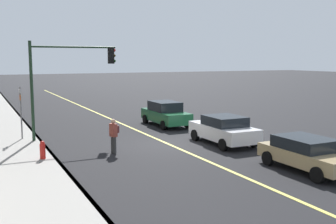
% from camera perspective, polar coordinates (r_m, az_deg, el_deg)
% --- Properties ---
extents(ground, '(200.00, 200.00, 0.00)m').
position_cam_1_polar(ground, '(21.17, 0.08, -4.58)').
color(ground, black).
extents(sidewalk_slab, '(80.00, 3.65, 0.15)m').
position_cam_1_polar(sidewalk_slab, '(19.17, -21.32, -6.18)').
color(sidewalk_slab, gray).
rests_on(sidewalk_slab, ground).
extents(curb_edge, '(80.00, 0.16, 0.15)m').
position_cam_1_polar(curb_edge, '(19.37, -16.14, -5.81)').
color(curb_edge, slate).
rests_on(curb_edge, ground).
extents(lane_stripe_center, '(80.00, 0.16, 0.01)m').
position_cam_1_polar(lane_stripe_center, '(21.17, 0.08, -4.56)').
color(lane_stripe_center, '#D8CC4C').
rests_on(lane_stripe_center, ground).
extents(car_green, '(4.44, 1.92, 1.61)m').
position_cam_1_polar(car_green, '(26.88, -0.36, -0.20)').
color(car_green, '#1E6038').
rests_on(car_green, ground).
extents(car_tan, '(4.12, 2.02, 1.32)m').
position_cam_1_polar(car_tan, '(17.13, 19.12, -5.50)').
color(car_tan, tan).
rests_on(car_tan, ground).
extents(car_white, '(4.17, 2.05, 1.49)m').
position_cam_1_polar(car_white, '(21.33, 7.88, -2.45)').
color(car_white, silver).
rests_on(car_white, ground).
extents(pedestrian_with_backpack, '(0.43, 0.43, 1.65)m').
position_cam_1_polar(pedestrian_with_backpack, '(19.16, -7.67, -3.03)').
color(pedestrian_with_backpack, '#383838').
rests_on(pedestrian_with_backpack, ground).
extents(traffic_light_mast, '(0.28, 4.68, 5.37)m').
position_cam_1_polar(traffic_light_mast, '(22.43, -14.09, 5.49)').
color(traffic_light_mast, '#1E3823').
rests_on(traffic_light_mast, ground).
extents(street_sign_post, '(0.60, 0.08, 2.95)m').
position_cam_1_polar(street_sign_post, '(23.02, -20.08, 0.32)').
color(street_sign_post, slate).
rests_on(street_sign_post, ground).
extents(fire_hydrant, '(0.24, 0.24, 0.94)m').
position_cam_1_polar(fire_hydrant, '(18.31, -17.30, -5.38)').
color(fire_hydrant, red).
rests_on(fire_hydrant, ground).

